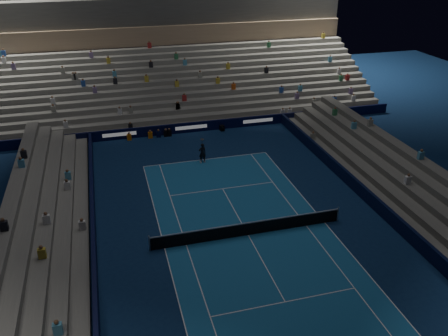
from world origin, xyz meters
TOP-DOWN VIEW (x-y plane):
  - ground at (0.00, 0.00)m, footprint 90.00×90.00m
  - court_surface at (0.00, 0.00)m, footprint 10.97×23.77m
  - sponsor_barrier_far at (0.00, 18.50)m, footprint 44.00×0.25m
  - sponsor_barrier_east at (9.70, 0.00)m, footprint 0.25×37.00m
  - sponsor_barrier_west at (-9.70, 0.00)m, footprint 0.25×37.00m
  - grandstand_main at (0.00, 27.90)m, footprint 44.00×15.20m
  - grandstand_east at (13.17, 0.00)m, footprint 5.00×37.00m
  - grandstand_west at (-13.17, 0.00)m, footprint 5.00×37.00m
  - tennis_net at (0.00, 0.00)m, footprint 12.90×0.10m
  - tennis_player at (-0.44, 11.43)m, footprint 0.69×0.50m
  - broadcast_camera at (3.08, 18.02)m, footprint 0.47×0.88m

SIDE VIEW (x-z plane):
  - ground at x=0.00m, z-range 0.00..0.00m
  - court_surface at x=0.00m, z-range 0.00..0.01m
  - broadcast_camera at x=3.08m, z-range 0.01..0.54m
  - sponsor_barrier_far at x=0.00m, z-range 0.00..1.00m
  - sponsor_barrier_east at x=9.70m, z-range 0.00..1.00m
  - sponsor_barrier_west at x=-9.70m, z-range 0.00..1.00m
  - tennis_net at x=0.00m, z-range -0.05..1.05m
  - tennis_player at x=-0.44m, z-range 0.00..1.76m
  - grandstand_east at x=13.17m, z-range -0.33..2.17m
  - grandstand_west at x=-13.17m, z-range -0.33..2.17m
  - grandstand_main at x=0.00m, z-range -2.22..8.98m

